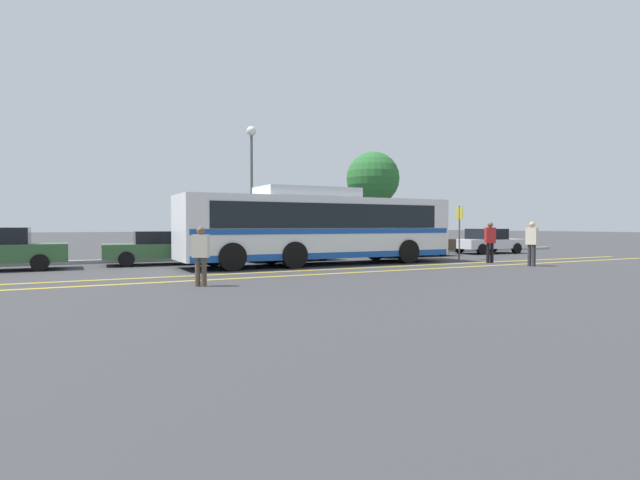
# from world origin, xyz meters

# --- Properties ---
(ground_plane) EXTENTS (220.00, 220.00, 0.00)m
(ground_plane) POSITION_xyz_m (0.00, 0.00, 0.00)
(ground_plane) COLOR #38383A
(lane_strip_0) EXTENTS (31.37, 0.20, 0.01)m
(lane_strip_0) POSITION_xyz_m (1.50, -2.22, 0.00)
(lane_strip_0) COLOR gold
(lane_strip_0) RESTS_ON ground_plane
(lane_strip_1) EXTENTS (31.37, 0.20, 0.01)m
(lane_strip_1) POSITION_xyz_m (1.50, -3.64, 0.00)
(lane_strip_1) COLOR gold
(lane_strip_1) RESTS_ON ground_plane
(curb_strip) EXTENTS (39.37, 0.36, 0.15)m
(curb_strip) POSITION_xyz_m (1.50, 4.75, 0.07)
(curb_strip) COLOR #99999E
(curb_strip) RESTS_ON ground_plane
(transit_bus) EXTENTS (11.70, 2.75, 3.11)m
(transit_bus) POSITION_xyz_m (1.48, -0.02, 1.57)
(transit_bus) COLOR silver
(transit_bus) RESTS_ON ground_plane
(parked_car_1) EXTENTS (4.67, 2.22, 1.36)m
(parked_car_1) POSITION_xyz_m (-4.25, 3.02, 0.69)
(parked_car_1) COLOR #335B33
(parked_car_1) RESTS_ON ground_plane
(parked_car_2) EXTENTS (4.38, 2.19, 1.44)m
(parked_car_2) POSITION_xyz_m (1.25, 2.67, 0.72)
(parked_car_2) COLOR black
(parked_car_2) RESTS_ON ground_plane
(parked_car_3) EXTENTS (4.72, 1.99, 1.41)m
(parked_car_3) POSITION_xyz_m (8.10, 2.63, 0.71)
(parked_car_3) COLOR #4C3823
(parked_car_3) RESTS_ON ground_plane
(parked_car_4) EXTENTS (4.12, 2.24, 1.41)m
(parked_car_4) POSITION_xyz_m (13.66, 2.80, 0.70)
(parked_car_4) COLOR silver
(parked_car_4) RESTS_ON ground_plane
(pedestrian_0) EXTENTS (0.47, 0.36, 1.74)m
(pedestrian_0) POSITION_xyz_m (8.35, -2.54, 0.99)
(pedestrian_0) COLOR black
(pedestrian_0) RESTS_ON ground_plane
(pedestrian_1) EXTENTS (0.47, 0.40, 1.57)m
(pedestrian_1) POSITION_xyz_m (-4.60, -5.06, 0.88)
(pedestrian_1) COLOR brown
(pedestrian_1) RESTS_ON ground_plane
(pedestrian_2) EXTENTS (0.33, 0.47, 1.75)m
(pedestrian_2) POSITION_xyz_m (8.54, -4.52, 1.00)
(pedestrian_2) COLOR #2D2D33
(pedestrian_2) RESTS_ON ground_plane
(bus_stop_sign) EXTENTS (0.07, 0.40, 2.50)m
(bus_stop_sign) POSITION_xyz_m (8.49, -0.53, 1.57)
(bus_stop_sign) COLOR #59595E
(bus_stop_sign) RESTS_ON ground_plane
(street_lamp) EXTENTS (0.48, 0.48, 6.56)m
(street_lamp) POSITION_xyz_m (0.61, 5.79, 4.62)
(street_lamp) COLOR #59595E
(street_lamp) RESTS_ON ground_plane
(tree_0) EXTENTS (3.37, 3.37, 6.27)m
(tree_0) POSITION_xyz_m (9.69, 8.60, 4.56)
(tree_0) COLOR #513823
(tree_0) RESTS_ON ground_plane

